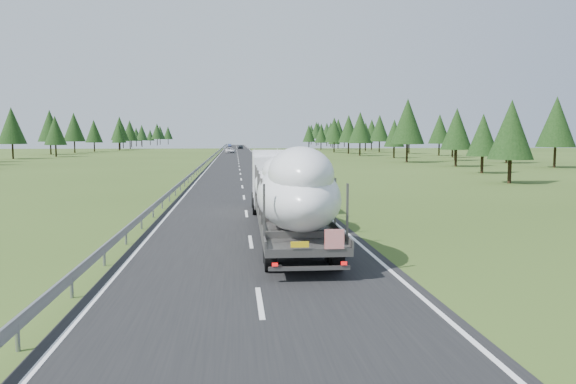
{
  "coord_description": "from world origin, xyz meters",
  "views": [
    {
      "loc": [
        -0.65,
        -24.07,
        4.56
      ],
      "look_at": [
        1.74,
        1.18,
        2.06
      ],
      "focal_mm": 35.0,
      "sensor_mm": 36.0,
      "label": 1
    }
  ],
  "objects": [
    {
      "name": "boat_truck",
      "position": [
        1.74,
        1.89,
        2.25
      ],
      "size": [
        3.18,
        19.98,
        4.22
      ],
      "color": "white",
      "rests_on": "ground"
    },
    {
      "name": "guardrail",
      "position": [
        -5.3,
        99.94,
        0.6
      ],
      "size": [
        0.1,
        400.0,
        0.76
      ],
      "color": "slate",
      "rests_on": "ground"
    },
    {
      "name": "distant_van",
      "position": [
        -2.06,
        136.07,
        0.76
      ],
      "size": [
        2.94,
        5.68,
        1.53
      ],
      "primitive_type": "imported",
      "rotation": [
        0.0,
        0.0,
        0.08
      ],
      "color": "silver",
      "rests_on": "ground"
    },
    {
      "name": "distant_car_blue",
      "position": [
        -3.05,
        235.83,
        0.67
      ],
      "size": [
        1.73,
        4.16,
        1.34
      ],
      "primitive_type": "imported",
      "rotation": [
        0.0,
        0.0,
        0.08
      ],
      "color": "#1B264C",
      "rests_on": "ground"
    },
    {
      "name": "ground",
      "position": [
        0.0,
        0.0,
        0.0
      ],
      "size": [
        400.0,
        400.0,
        0.0
      ],
      "primitive_type": "plane",
      "color": "#314918",
      "rests_on": "ground"
    },
    {
      "name": "tree_line_right",
      "position": [
        40.85,
        138.32,
        6.86
      ],
      "size": [
        27.49,
        352.03,
        12.5
      ],
      "color": "black",
      "rests_on": "ground"
    },
    {
      "name": "tree_line_left",
      "position": [
        -43.68,
        145.17,
        6.77
      ],
      "size": [
        14.03,
        351.47,
        12.18
      ],
      "color": "black",
      "rests_on": "ground"
    },
    {
      "name": "road_surface",
      "position": [
        0.0,
        100.0,
        0.01
      ],
      "size": [
        10.0,
        400.0,
        0.02
      ],
      "primitive_type": "cube",
      "color": "black",
      "rests_on": "ground"
    },
    {
      "name": "highway_sign",
      "position": [
        7.2,
        80.0,
        1.81
      ],
      "size": [
        0.08,
        0.9,
        2.6
      ],
      "color": "slate",
      "rests_on": "ground"
    },
    {
      "name": "marker_posts",
      "position": [
        6.5,
        155.0,
        0.54
      ],
      "size": [
        0.13,
        350.08,
        1.0
      ],
      "color": "silver",
      "rests_on": "ground"
    },
    {
      "name": "distant_car_dark",
      "position": [
        1.54,
        188.06,
        0.74
      ],
      "size": [
        2.14,
        4.46,
        1.47
      ],
      "primitive_type": "imported",
      "rotation": [
        0.0,
        0.0,
        -0.1
      ],
      "color": "black",
      "rests_on": "ground"
    }
  ]
}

